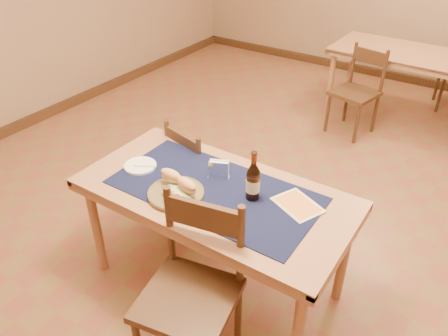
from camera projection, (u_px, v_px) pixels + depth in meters
The scene contains 14 objects.
room at pixel (286, 43), 2.71m from camera, with size 6.04×7.04×2.84m.
main_table at pixel (215, 202), 2.56m from camera, with size 1.60×0.80×0.75m.
placemat at pixel (214, 190), 2.51m from camera, with size 1.20×0.60×0.01m, color #0F1237.
baseboard at pixel (273, 212), 3.45m from camera, with size 6.00×7.00×0.10m.
back_table at pixel (409, 60), 4.60m from camera, with size 1.60×0.83×0.75m.
chair_main_far at pixel (200, 173), 3.20m from camera, with size 0.48×0.48×0.87m.
chair_main_near at pixel (192, 290), 2.20m from camera, with size 0.54×0.54×0.99m.
chair_back_near at pixel (357, 90), 4.45m from camera, with size 0.49×0.49×0.88m.
sandwich_plate at pixel (177, 190), 2.45m from camera, with size 0.32×0.32×0.12m.
side_plate at pixel (140, 165), 2.71m from camera, with size 0.20×0.20×0.02m.
fork at pixel (147, 166), 2.69m from camera, with size 0.13×0.08×0.00m.
beer_bottle at pixel (253, 182), 2.39m from camera, with size 0.08×0.08×0.30m.
napkin_holder at pixel (219, 170), 2.59m from camera, with size 0.14×0.09×0.11m.
menu_card at pixel (298, 205), 2.39m from camera, with size 0.31×0.28×0.01m.
Camera 1 is at (1.17, -2.46, 2.24)m, focal length 35.00 mm.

